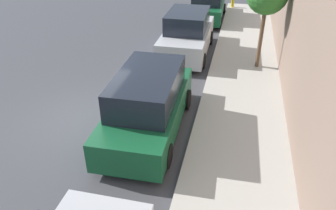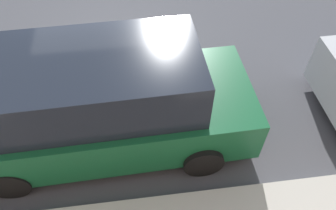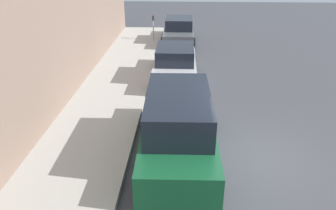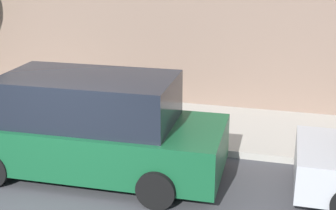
% 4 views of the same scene
% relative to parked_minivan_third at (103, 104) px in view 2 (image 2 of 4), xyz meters
% --- Properties ---
extents(ground_plane, '(60.00, 60.00, 0.00)m').
position_rel_parked_minivan_third_xyz_m(ground_plane, '(-2.17, 0.08, -0.92)').
color(ground_plane, '#424247').
extents(parked_minivan_third, '(2.02, 4.94, 1.90)m').
position_rel_parked_minivan_third_xyz_m(parked_minivan_third, '(0.00, 0.00, 0.00)').
color(parked_minivan_third, '#14512D').
rests_on(parked_minivan_third, ground_plane).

